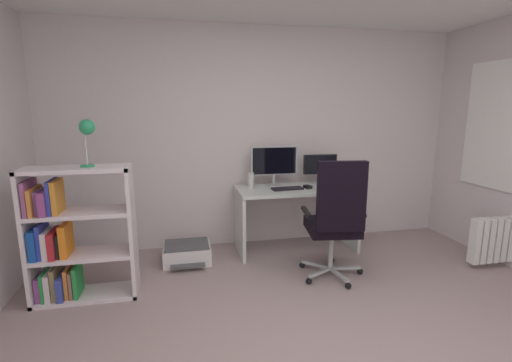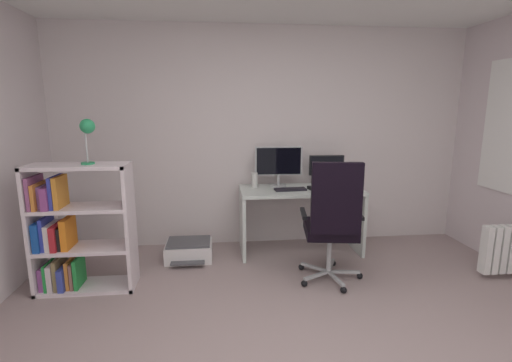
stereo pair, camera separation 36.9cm
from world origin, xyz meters
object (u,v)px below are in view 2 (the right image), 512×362
Objects in this scene: desktop_speaker at (254,180)px; office_chair at (333,220)px; desk at (300,206)px; monitor_secondary at (326,167)px; monitor_main at (279,162)px; bookshelf at (71,232)px; printer at (189,250)px; desk_lamp at (87,130)px; keyboard at (290,189)px; computer_mouse at (312,188)px.

office_chair is at bearing -56.73° from desktop_speaker.
desk is 3.34× the size of monitor_secondary.
monitor_main is 0.47× the size of bookshelf.
bookshelf is 2.31× the size of printer.
desk_lamp is (-1.49, -0.77, 0.61)m from desktop_speaker.
desk is at bearing 24.46° from keyboard.
keyboard reaches higher than desk.
bookshelf reaches higher than monitor_secondary.
keyboard is at bearing 16.10° from bookshelf.
desktop_speaker reaches higher than keyboard.
printer is at bearing 168.66° from computer_mouse.
desktop_speaker is at bearing -176.74° from monitor_secondary.
office_chair is 2.32m from bookshelf.
desk is 3.93× the size of keyboard.
office_chair reaches higher than desktop_speaker.
keyboard is at bearing -66.40° from monitor_main.
desktop_speaker is 0.44× the size of desk_lamp.
monitor_main is 1.09× the size of printer.
keyboard is 0.42m from desktop_speaker.
computer_mouse is at bearing -32.64° from monitor_main.
monitor_main reaches higher than printer.
monitor_secondary is 1.05m from office_chair.
monitor_secondary is 0.85m from desktop_speaker.
monitor_secondary is 1.17× the size of keyboard.
office_chair reaches higher than computer_mouse.
keyboard is at bearing -24.71° from desktop_speaker.
office_chair is at bearing -103.43° from computer_mouse.
desk is 2.72× the size of printer.
monitor_main reaches higher than computer_mouse.
monitor_secondary reaches higher than desk.
computer_mouse is at bearing -30.31° from desk.
desktop_speaker reaches higher than computer_mouse.
computer_mouse is at bearing -2.39° from keyboard.
keyboard is 1.28m from printer.
monitor_main is at bearing 146.29° from desk.
monitor_secondary is at bearing 3.26° from desktop_speaker.
printer is (-1.24, -0.11, -0.43)m from desk.
bookshelf is at bearing -155.61° from desktop_speaker.
bookshelf is at bearing -150.03° from printer.
desk is at bearing -33.71° from monitor_main.
monitor_main is 1.38m from printer.
keyboard is at bearing -151.50° from desk.
bookshelf reaches higher than desktop_speaker.
desk_lamp reaches higher than desk.
desktop_speaker reaches higher than printer.
desk_lamp is at bearing -160.58° from monitor_secondary.
desk_lamp reaches higher than keyboard.
office_chair is 1.03× the size of bookshelf.
computer_mouse is at bearing 16.10° from desk_lamp.
keyboard is at bearing 17.83° from desk_lamp.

